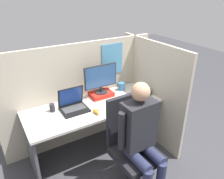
% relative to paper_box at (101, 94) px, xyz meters
% --- Properties ---
extents(ground_plane, '(12.00, 12.00, 0.00)m').
position_rel_paper_box_xyz_m(ground_plane, '(-0.21, -0.52, -0.74)').
color(ground_plane, '#3D3D42').
extents(cubicle_panel_back, '(2.19, 0.05, 1.43)m').
position_rel_paper_box_xyz_m(cubicle_panel_back, '(-0.20, 0.18, -0.02)').
color(cubicle_panel_back, '#B7AD99').
rests_on(cubicle_panel_back, ground).
extents(cubicle_panel_right, '(0.04, 1.30, 1.43)m').
position_rel_paper_box_xyz_m(cubicle_panel_right, '(0.66, -0.25, -0.03)').
color(cubicle_panel_right, '#B7AD99').
rests_on(cubicle_panel_right, ground).
extents(desk, '(1.69, 0.67, 0.71)m').
position_rel_paper_box_xyz_m(desk, '(-0.21, -0.18, -0.19)').
color(desk, beige).
rests_on(desk, ground).
extents(paper_box, '(0.30, 0.22, 0.06)m').
position_rel_paper_box_xyz_m(paper_box, '(0.00, 0.00, 0.00)').
color(paper_box, red).
rests_on(paper_box, desk).
extents(monitor, '(0.46, 0.17, 0.38)m').
position_rel_paper_box_xyz_m(monitor, '(0.00, 0.00, 0.24)').
color(monitor, '#232328').
rests_on(monitor, paper_box).
extents(laptop, '(0.32, 0.26, 0.27)m').
position_rel_paper_box_xyz_m(laptop, '(-0.45, -0.14, 0.02)').
color(laptop, black).
rests_on(laptop, desk).
extents(mouse, '(0.07, 0.05, 0.04)m').
position_rel_paper_box_xyz_m(mouse, '(-0.23, -0.31, -0.01)').
color(mouse, gray).
rests_on(mouse, desk).
extents(stapler, '(0.04, 0.15, 0.05)m').
position_rel_paper_box_xyz_m(stapler, '(0.58, -0.26, -0.00)').
color(stapler, black).
rests_on(stapler, desk).
extents(carrot_toy, '(0.05, 0.15, 0.05)m').
position_rel_paper_box_xyz_m(carrot_toy, '(-0.27, -0.40, -0.00)').
color(carrot_toy, orange).
rests_on(carrot_toy, desk).
extents(office_chair, '(0.52, 0.56, 1.03)m').
position_rel_paper_box_xyz_m(office_chair, '(-0.08, -0.82, -0.22)').
color(office_chair, black).
rests_on(office_chair, ground).
extents(person, '(0.48, 0.45, 1.28)m').
position_rel_paper_box_xyz_m(person, '(-0.08, -0.99, -0.01)').
color(person, '#282D4C').
rests_on(person, ground).
extents(coffee_mug, '(0.09, 0.09, 0.11)m').
position_rel_paper_box_xyz_m(coffee_mug, '(0.34, 0.02, 0.03)').
color(coffee_mug, teal).
rests_on(coffee_mug, desk).
extents(pen_cup, '(0.06, 0.06, 0.10)m').
position_rel_paper_box_xyz_m(pen_cup, '(-0.69, -0.05, 0.02)').
color(pen_cup, '#28282D').
rests_on(pen_cup, desk).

